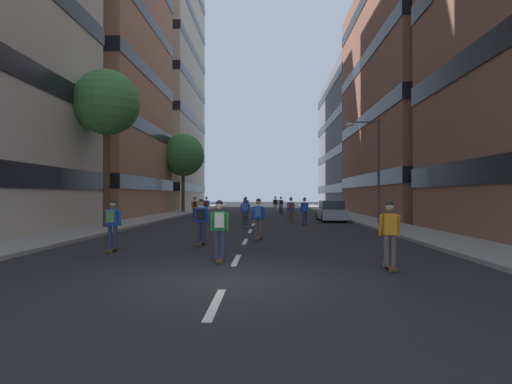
% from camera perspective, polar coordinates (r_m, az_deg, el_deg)
% --- Properties ---
extents(ground_plane, '(166.51, 166.51, 0.00)m').
position_cam_1_polar(ground_plane, '(37.24, 0.14, -3.38)').
color(ground_plane, black).
extents(sidewalk_left, '(2.75, 76.32, 0.14)m').
position_cam_1_polar(sidewalk_left, '(41.70, -11.11, -2.96)').
color(sidewalk_left, gray).
rests_on(sidewalk_left, ground_plane).
extents(sidewalk_right, '(2.75, 76.32, 0.14)m').
position_cam_1_polar(sidewalk_right, '(41.34, 11.72, -2.98)').
color(sidewalk_right, gray).
rests_on(sidewalk_right, ground_plane).
extents(lane_markings, '(0.16, 62.20, 0.01)m').
position_cam_1_polar(lane_markings, '(37.49, 0.15, -3.36)').
color(lane_markings, silver).
rests_on(lane_markings, ground_plane).
extents(building_left_mid, '(14.47, 16.72, 34.26)m').
position_cam_1_polar(building_left_mid, '(44.49, -23.42, 19.73)').
color(building_left_mid, '#9E6B51').
rests_on(building_left_mid, ground_plane).
extents(building_left_far, '(14.47, 19.83, 34.31)m').
position_cam_1_polar(building_left_far, '(64.47, -14.82, 13.34)').
color(building_left_far, '#BCB29E').
rests_on(building_left_far, ground_plane).
extents(building_right_mid, '(14.47, 21.62, 21.58)m').
position_cam_1_polar(building_right_mid, '(42.00, 24.22, 11.93)').
color(building_right_mid, brown).
rests_on(building_right_mid, ground_plane).
extents(building_right_far, '(14.47, 23.15, 18.69)m').
position_cam_1_polar(building_right_far, '(62.58, 16.31, 6.49)').
color(building_right_far, slate).
rests_on(building_right_far, ground_plane).
extents(parked_car_near, '(1.82, 4.40, 1.52)m').
position_cam_1_polar(parked_car_near, '(31.54, 10.16, -2.64)').
color(parked_car_near, '#B2B7BF').
rests_on(parked_car_near, ground_plane).
extents(street_tree_near, '(3.71, 3.71, 8.91)m').
position_cam_1_polar(street_tree_near, '(25.85, -19.55, 11.23)').
color(street_tree_near, '#4C3823').
rests_on(street_tree_near, sidewalk_left).
extents(street_tree_mid, '(4.58, 4.58, 8.41)m').
position_cam_1_polar(street_tree_mid, '(46.39, -9.84, 4.92)').
color(street_tree_mid, '#4C3823').
rests_on(street_tree_mid, sidewalk_left).
extents(streetlamp_right, '(2.13, 0.30, 6.50)m').
position_cam_1_polar(streetlamp_right, '(27.62, 15.51, 4.19)').
color(streetlamp_right, '#3F3F44').
rests_on(streetlamp_right, sidewalk_right).
extents(skater_0, '(0.55, 0.91, 1.78)m').
position_cam_1_polar(skater_0, '(24.48, -1.47, -2.55)').
color(skater_0, brown).
rests_on(skater_0, ground_plane).
extents(skater_1, '(0.55, 0.92, 1.78)m').
position_cam_1_polar(skater_1, '(12.21, -4.98, -4.68)').
color(skater_1, brown).
rests_on(skater_1, ground_plane).
extents(skater_2, '(0.56, 0.92, 1.78)m').
position_cam_1_polar(skater_2, '(34.26, -8.29, -1.94)').
color(skater_2, brown).
rests_on(skater_2, ground_plane).
extents(skater_3, '(0.57, 0.92, 1.78)m').
position_cam_1_polar(skater_3, '(27.14, 6.59, -2.40)').
color(skater_3, brown).
rests_on(skater_3, ground_plane).
extents(skater_4, '(0.55, 0.91, 1.78)m').
position_cam_1_polar(skater_4, '(16.32, -7.44, -3.61)').
color(skater_4, brown).
rests_on(skater_4, ground_plane).
extents(skater_5, '(0.57, 0.92, 1.78)m').
position_cam_1_polar(skater_5, '(42.42, 3.39, -1.65)').
color(skater_5, brown).
rests_on(skater_5, ground_plane).
extents(skater_6, '(0.54, 0.91, 1.78)m').
position_cam_1_polar(skater_6, '(45.80, 2.64, -1.60)').
color(skater_6, brown).
rests_on(skater_6, ground_plane).
extents(skater_7, '(0.53, 0.90, 1.78)m').
position_cam_1_polar(skater_7, '(15.10, -18.85, -3.84)').
color(skater_7, brown).
rests_on(skater_7, ground_plane).
extents(skater_8, '(0.55, 0.92, 1.78)m').
position_cam_1_polar(skater_8, '(18.24, 0.33, -3.27)').
color(skater_8, brown).
rests_on(skater_8, ground_plane).
extents(skater_9, '(0.54, 0.91, 1.78)m').
position_cam_1_polar(skater_9, '(11.44, 17.65, -5.10)').
color(skater_9, brown).
rests_on(skater_9, ground_plane).
extents(skater_10, '(0.54, 0.91, 1.78)m').
position_cam_1_polar(skater_10, '(29.22, 4.74, -2.20)').
color(skater_10, brown).
rests_on(skater_10, ground_plane).
extents(skater_11, '(0.54, 0.91, 1.78)m').
position_cam_1_polar(skater_11, '(38.56, -6.72, -1.77)').
color(skater_11, brown).
rests_on(skater_11, ground_plane).
extents(skater_12, '(0.57, 0.92, 1.78)m').
position_cam_1_polar(skater_12, '(38.90, -1.37, -1.81)').
color(skater_12, brown).
rests_on(skater_12, ground_plane).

